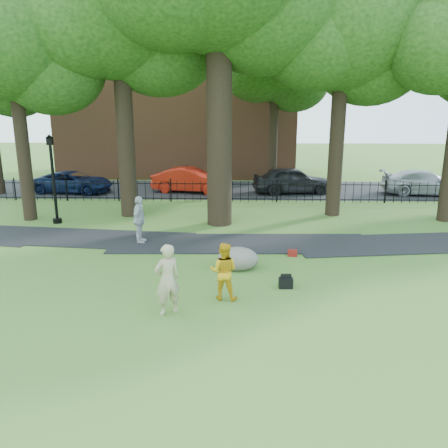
{
  "coord_description": "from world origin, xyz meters",
  "views": [
    {
      "loc": [
        0.92,
        -12.26,
        4.95
      ],
      "look_at": [
        0.39,
        2.0,
        1.27
      ],
      "focal_mm": 35.0,
      "sensor_mm": 36.0,
      "label": 1
    }
  ],
  "objects_px": {
    "woman": "(167,279)",
    "man": "(224,271)",
    "lamppost": "(54,180)",
    "red_sedan": "(190,180)",
    "boulder": "(238,257)"
  },
  "relations": [
    {
      "from": "woman",
      "to": "lamppost",
      "type": "bearing_deg",
      "value": -87.23
    },
    {
      "from": "woman",
      "to": "man",
      "type": "distance_m",
      "value": 1.67
    },
    {
      "from": "woman",
      "to": "man",
      "type": "relative_size",
      "value": 1.15
    },
    {
      "from": "woman",
      "to": "man",
      "type": "xyz_separation_m",
      "value": [
        1.36,
        0.95,
        -0.12
      ]
    },
    {
      "from": "boulder",
      "to": "lamppost",
      "type": "xyz_separation_m",
      "value": [
        -8.32,
        5.7,
        1.58
      ]
    },
    {
      "from": "boulder",
      "to": "lamppost",
      "type": "height_order",
      "value": "lamppost"
    },
    {
      "from": "boulder",
      "to": "lamppost",
      "type": "bearing_deg",
      "value": 145.59
    },
    {
      "from": "man",
      "to": "lamppost",
      "type": "xyz_separation_m",
      "value": [
        -7.94,
        8.08,
        1.17
      ]
    },
    {
      "from": "man",
      "to": "boulder",
      "type": "relative_size",
      "value": 1.2
    },
    {
      "from": "woman",
      "to": "red_sedan",
      "type": "distance_m",
      "value": 17.18
    },
    {
      "from": "lamppost",
      "to": "red_sedan",
      "type": "relative_size",
      "value": 0.84
    },
    {
      "from": "woman",
      "to": "boulder",
      "type": "bearing_deg",
      "value": -150.87
    },
    {
      "from": "lamppost",
      "to": "woman",
      "type": "bearing_deg",
      "value": -59.74
    },
    {
      "from": "man",
      "to": "lamppost",
      "type": "height_order",
      "value": "lamppost"
    },
    {
      "from": "man",
      "to": "lamppost",
      "type": "distance_m",
      "value": 11.39
    }
  ]
}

